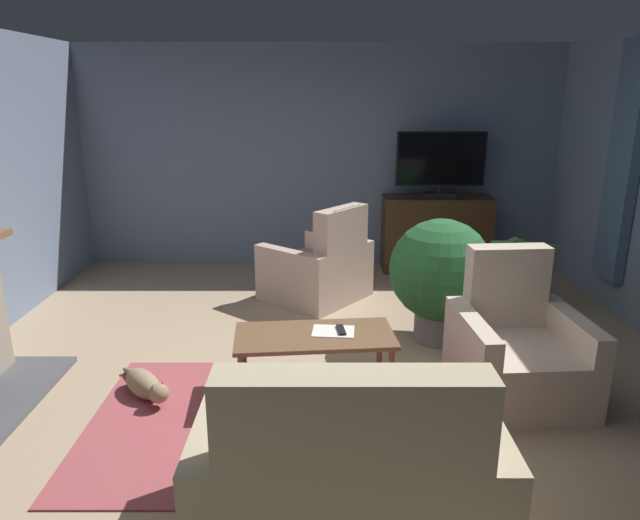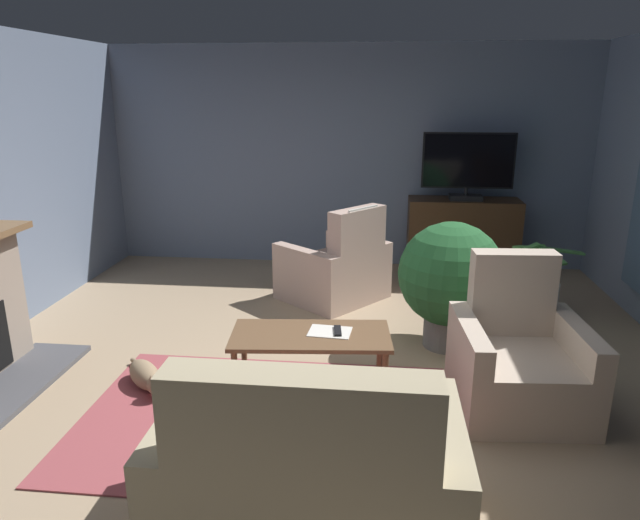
% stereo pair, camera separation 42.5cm
% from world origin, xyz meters
% --- Properties ---
extents(ground_plane, '(6.41, 7.16, 0.04)m').
position_xyz_m(ground_plane, '(0.00, 0.00, -0.02)').
color(ground_plane, tan).
extents(wall_back, '(6.41, 0.10, 2.66)m').
position_xyz_m(wall_back, '(0.00, 3.33, 1.33)').
color(wall_back, slate).
rests_on(wall_back, ground_plane).
extents(rug_central, '(2.49, 1.69, 0.01)m').
position_xyz_m(rug_central, '(-0.28, -0.43, 0.01)').
color(rug_central, '#9E474C').
rests_on(rug_central, ground_plane).
extents(tv_cabinet, '(1.28, 0.50, 0.90)m').
position_xyz_m(tv_cabinet, '(1.41, 2.98, 0.43)').
color(tv_cabinet, black).
rests_on(tv_cabinet, ground_plane).
extents(television, '(1.03, 0.20, 0.77)m').
position_xyz_m(television, '(1.41, 2.93, 1.31)').
color(television, black).
rests_on(television, tv_cabinet).
extents(coffee_table, '(1.18, 0.63, 0.45)m').
position_xyz_m(coffee_table, '(-0.04, -0.02, 0.40)').
color(coffee_table, brown).
rests_on(coffee_table, ground_plane).
extents(tv_remote, '(0.07, 0.17, 0.02)m').
position_xyz_m(tv_remote, '(0.15, 0.02, 0.47)').
color(tv_remote, black).
rests_on(tv_remote, coffee_table).
extents(folded_newspaper, '(0.32, 0.24, 0.01)m').
position_xyz_m(folded_newspaper, '(0.10, 0.02, 0.46)').
color(folded_newspaper, silver).
rests_on(folded_newspaper, coffee_table).
extents(sofa_floral, '(1.44, 0.90, 1.05)m').
position_xyz_m(sofa_floral, '(0.13, -1.46, 0.34)').
color(sofa_floral, tan).
rests_on(sofa_floral, ground_plane).
extents(armchair_facing_sofa, '(0.91, 0.93, 1.03)m').
position_xyz_m(armchair_facing_sofa, '(1.41, -0.03, 0.32)').
color(armchair_facing_sofa, '#C6B29E').
rests_on(armchair_facing_sofa, ground_plane).
extents(armchair_in_far_corner, '(1.25, 1.26, 1.03)m').
position_xyz_m(armchair_in_far_corner, '(-0.01, 1.93, 0.32)').
color(armchair_in_far_corner, '#BC9E8E').
rests_on(armchair_in_far_corner, ground_plane).
extents(potted_plant_on_hearth_side, '(0.88, 0.88, 1.09)m').
position_xyz_m(potted_plant_on_hearth_side, '(1.03, 0.89, 0.62)').
color(potted_plant_on_hearth_side, slate).
rests_on(potted_plant_on_hearth_side, ground_plane).
extents(potted_plant_leafy_by_curtain, '(0.78, 0.66, 0.76)m').
position_xyz_m(potted_plant_leafy_by_curtain, '(1.92, 1.57, 0.22)').
color(potted_plant_leafy_by_curtain, beige).
rests_on(potted_plant_leafy_by_curtain, ground_plane).
extents(cat, '(0.50, 0.60, 0.21)m').
position_xyz_m(cat, '(-1.25, -0.11, 0.10)').
color(cat, '#937A5B').
rests_on(cat, ground_plane).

